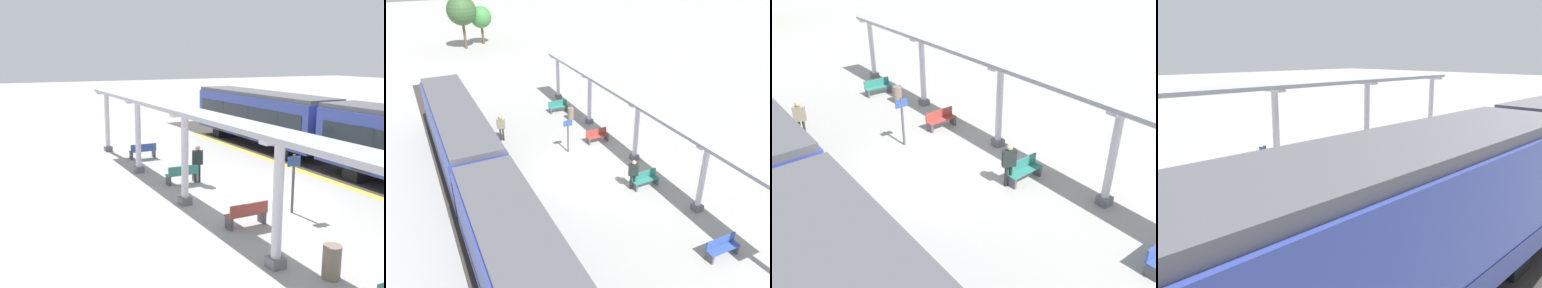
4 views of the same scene
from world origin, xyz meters
TOP-DOWN VIEW (x-y plane):
  - ground_plane at (0.00, 0.00)m, footprint 176.00×176.00m
  - tactile_edge_strip at (-3.85, 0.00)m, footprint 0.45×28.73m
  - trackbed at (-5.67, 0.00)m, footprint 3.20×40.73m
  - train_far_carriage at (-5.67, 4.20)m, footprint 2.65×12.14m
  - canopy_pillar_second at (3.62, -5.53)m, footprint 1.10×0.44m
  - canopy_pillar_third at (3.62, -0.09)m, footprint 1.10×0.44m
  - canopy_pillar_fourth at (3.62, 5.77)m, footprint 1.10×0.44m
  - canopy_pillar_fifth at (3.62, 11.45)m, footprint 1.10×0.44m
  - canopy_beam at (3.62, 0.12)m, footprint 1.20×23.45m
  - bench_near_end at (2.70, 2.91)m, footprint 1.51×0.47m
  - bench_mid_platform at (2.41, -8.30)m, footprint 1.50×0.45m
  - bench_far_end at (2.42, 8.68)m, footprint 1.51×0.48m
  - bench_extra_slot at (2.50, -2.74)m, footprint 1.51×0.47m
  - trash_bin at (2.69, 6.89)m, footprint 0.48×0.48m
  - platform_info_sign at (0.44, 2.46)m, footprint 0.56×0.10m
  - passenger_waiting_near_edge at (-2.82, 5.77)m, footprint 0.56×0.45m
  - passenger_by_the_benches at (1.78, -2.67)m, footprint 0.54×0.42m
  - tree_left_background at (0.09, 32.83)m, footprint 3.55×3.55m
  - tree_right_background at (2.68, 34.52)m, footprint 2.72×2.72m

SIDE VIEW (x-z plane):
  - ground_plane at x=0.00m, z-range 0.00..0.00m
  - trackbed at x=-5.67m, z-range 0.00..0.01m
  - tactile_edge_strip at x=-3.85m, z-range 0.00..0.01m
  - bench_near_end at x=2.70m, z-range 0.01..0.87m
  - bench_mid_platform at x=2.41m, z-range 0.01..0.87m
  - bench_far_end at x=2.42m, z-range 0.01..0.87m
  - bench_extra_slot at x=2.50m, z-range 0.01..0.87m
  - trash_bin at x=2.69m, z-range 0.00..0.91m
  - passenger_by_the_benches at x=1.78m, z-range 0.22..1.94m
  - passenger_waiting_near_edge at x=-2.82m, z-range 0.22..2.00m
  - platform_info_sign at x=0.44m, z-range 0.23..2.43m
  - canopy_pillar_second at x=3.62m, z-range 0.03..3.63m
  - canopy_pillar_third at x=3.62m, z-range 0.03..3.63m
  - canopy_pillar_fourth at x=3.62m, z-range 0.03..3.63m
  - canopy_pillar_fifth at x=3.62m, z-range 0.03..3.63m
  - train_far_carriage at x=-5.67m, z-range 0.09..3.57m
  - tree_right_background at x=2.68m, z-range 1.00..5.76m
  - canopy_beam at x=3.62m, z-range 3.60..3.76m
  - tree_left_background at x=0.09m, z-range 1.39..7.77m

